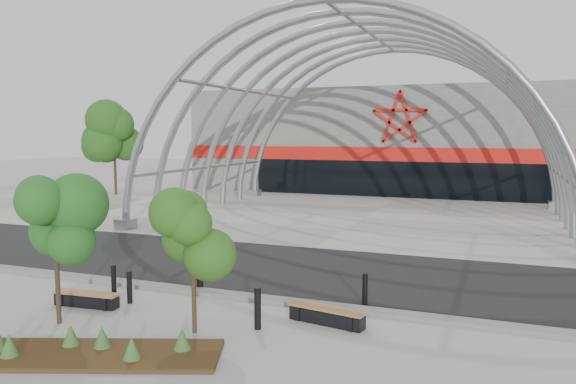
{
  "coord_description": "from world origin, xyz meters",
  "views": [
    {
      "loc": [
        7.04,
        -14.19,
        4.69
      ],
      "look_at": [
        0.0,
        4.0,
        2.6
      ],
      "focal_mm": 35.0,
      "sensor_mm": 36.0,
      "label": 1
    }
  ],
  "objects": [
    {
      "name": "bg_tree_0",
      "position": [
        -20.0,
        20.0,
        4.64
      ],
      "size": [
        3.0,
        3.0,
        6.45
      ],
      "color": "black",
      "rests_on": "ground"
    },
    {
      "name": "bollard_4",
      "position": [
        3.63,
        0.4,
        0.44
      ],
      "size": [
        0.14,
        0.14,
        0.88
      ],
      "primitive_type": "cylinder",
      "color": "black",
      "rests_on": "ground"
    },
    {
      "name": "forecourt",
      "position": [
        0.0,
        15.5,
        0.02
      ],
      "size": [
        60.0,
        17.0,
        0.04
      ],
      "primitive_type": "cube",
      "color": "#9C988E",
      "rests_on": "ground"
    },
    {
      "name": "road",
      "position": [
        0.0,
        3.5,
        0.01
      ],
      "size": [
        140.0,
        7.0,
        0.02
      ],
      "primitive_type": "cube",
      "color": "black",
      "rests_on": "ground"
    },
    {
      "name": "planting_bed",
      "position": [
        -0.93,
        -5.13,
        0.13
      ],
      "size": [
        5.57,
        3.38,
        0.56
      ],
      "color": "#31250F",
      "rests_on": "ground"
    },
    {
      "name": "kerb",
      "position": [
        0.0,
        -0.25,
        0.06
      ],
      "size": [
        60.0,
        0.5,
        0.12
      ],
      "primitive_type": "cube",
      "color": "slate",
      "rests_on": "ground"
    },
    {
      "name": "street_tree_0",
      "position": [
        -3.05,
        -3.74,
        2.61
      ],
      "size": [
        1.6,
        1.6,
        3.64
      ],
      "color": "black",
      "rests_on": "ground"
    },
    {
      "name": "bollard_1",
      "position": [
        -2.44,
        -1.76,
        0.45
      ],
      "size": [
        0.14,
        0.14,
        0.9
      ],
      "primitive_type": "cylinder",
      "color": "black",
      "rests_on": "ground"
    },
    {
      "name": "street_tree_1",
      "position": [
        0.4,
        -3.1,
        2.33
      ],
      "size": [
        1.37,
        1.37,
        3.24
      ],
      "color": "#2E2114",
      "rests_on": "ground"
    },
    {
      "name": "arena_building",
      "position": [
        0.0,
        33.45,
        3.99
      ],
      "size": [
        34.0,
        15.24,
        8.0
      ],
      "color": "slate",
      "rests_on": "ground"
    },
    {
      "name": "bollard_2",
      "position": [
        -1.27,
        0.03,
        0.57
      ],
      "size": [
        0.18,
        0.18,
        1.14
      ],
      "primitive_type": "cylinder",
      "color": "black",
      "rests_on": "ground"
    },
    {
      "name": "ground",
      "position": [
        0.0,
        0.0,
        0.0
      ],
      "size": [
        140.0,
        140.0,
        0.0
      ],
      "primitive_type": "plane",
      "color": "#9C9C97",
      "rests_on": "ground"
    },
    {
      "name": "vault_canopy",
      "position": [
        0.0,
        15.5,
        0.02
      ],
      "size": [
        20.8,
        15.8,
        20.36
      ],
      "color": "#91969A",
      "rests_on": "ground"
    },
    {
      "name": "bollard_0",
      "position": [
        -3.3,
        -1.34,
        0.45
      ],
      "size": [
        0.15,
        0.15,
        0.91
      ],
      "primitive_type": "cylinder",
      "color": "black",
      "rests_on": "ground"
    },
    {
      "name": "bollard_3",
      "position": [
        1.68,
        -2.34,
        0.51
      ],
      "size": [
        0.16,
        0.16,
        1.01
      ],
      "primitive_type": "cylinder",
      "color": "black",
      "rests_on": "ground"
    },
    {
      "name": "bench_1",
      "position": [
        3.11,
        -1.4,
        0.2
      ],
      "size": [
        2.03,
        0.8,
        0.42
      ],
      "color": "black",
      "rests_on": "ground"
    },
    {
      "name": "bench_0",
      "position": [
        -3.35,
        -2.42,
        0.19
      ],
      "size": [
        1.9,
        0.55,
        0.39
      ],
      "color": "black",
      "rests_on": "ground"
    }
  ]
}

